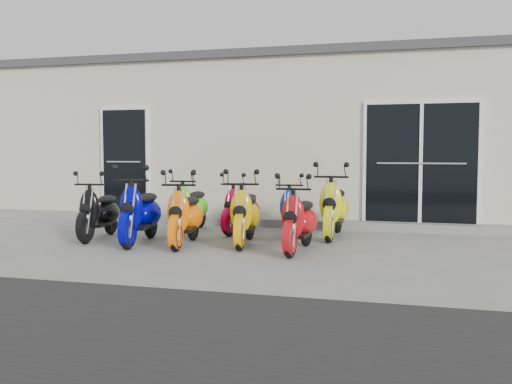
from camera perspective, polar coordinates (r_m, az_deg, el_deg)
ground at (r=8.81m, az=-1.03°, el=-5.14°), size 80.00×80.00×0.00m
building at (r=13.76m, az=5.07°, el=4.86°), size 14.00×6.00×3.20m
roof_cap at (r=13.89m, az=5.12°, el=11.81°), size 14.20×6.20×0.16m
front_step at (r=10.73m, az=2.00°, el=-3.07°), size 14.00×0.40×0.15m
door_left at (r=11.93m, az=-12.96°, el=3.26°), size 1.07×0.08×2.22m
door_right at (r=10.52m, az=16.16°, el=3.10°), size 2.02×0.08×2.22m
scooter_front_black at (r=9.50m, az=-15.43°, el=-1.22°), size 0.74×1.57×1.12m
scooter_front_blue at (r=8.89m, az=-11.51°, el=-1.17°), size 0.83×1.73×1.22m
scooter_front_orange_a at (r=8.59m, az=-7.10°, el=-1.53°), size 0.78×1.63×1.15m
scooter_front_orange_b at (r=8.58m, az=-1.10°, el=-1.47°), size 0.79×1.64×1.17m
scooter_front_red at (r=8.02m, az=4.34°, el=-2.02°), size 0.61×1.54×1.12m
scooter_back_green at (r=10.16m, az=-6.58°, el=-0.77°), size 0.55×1.51×1.11m
scooter_back_red at (r=9.88m, az=-1.48°, el=-1.03°), size 0.71×1.49×1.06m
scooter_back_blue at (r=9.66m, az=3.56°, el=-1.14°), size 0.65×1.48×1.07m
scooter_back_yellow at (r=9.41m, az=7.81°, el=-0.74°), size 0.63×1.70×1.26m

